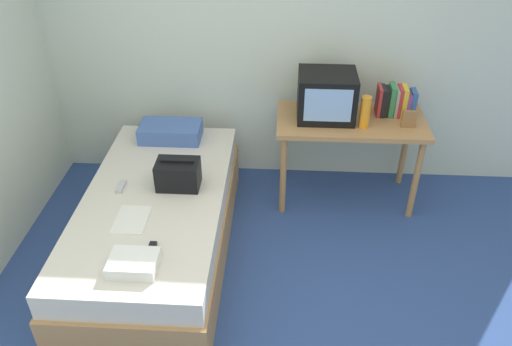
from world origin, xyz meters
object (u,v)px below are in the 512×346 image
at_px(tv, 326,96).
at_px(book_row, 395,101).
at_px(desk, 350,129).
at_px(remote_silver, 121,187).
at_px(remote_dark, 151,251).
at_px(folded_towel, 134,263).
at_px(bed, 158,224).
at_px(magazine, 132,220).
at_px(water_bottle, 365,112).
at_px(picture_frame, 409,119).
at_px(handbag, 178,174).
at_px(pillow, 171,132).

relative_size(tv, book_row, 1.49).
height_order(desk, remote_silver, desk).
height_order(book_row, remote_dark, book_row).
relative_size(book_row, folded_towel, 1.06).
bearing_deg(book_row, bed, -153.68).
distance_m(desk, magazine, 1.84).
height_order(desk, water_bottle, water_bottle).
bearing_deg(folded_towel, picture_frame, 37.63).
distance_m(picture_frame, remote_dark, 2.14).
bearing_deg(handbag, water_bottle, 21.61).
bearing_deg(magazine, folded_towel, -73.10).
relative_size(bed, remote_silver, 13.89).
height_order(handbag, remote_silver, handbag).
distance_m(bed, folded_towel, 0.77).
bearing_deg(tv, pillow, -178.84).
height_order(bed, tv, tv).
xyz_separation_m(handbag, folded_towel, (-0.11, -0.83, -0.06)).
bearing_deg(bed, remote_dark, -78.64).
distance_m(book_row, remote_dark, 2.21).
relative_size(water_bottle, pillow, 0.51).
relative_size(picture_frame, remote_dark, 0.88).
bearing_deg(remote_silver, magazine, -64.44).
relative_size(book_row, handbag, 0.98).
distance_m(magazine, remote_silver, 0.39).
xyz_separation_m(pillow, remote_silver, (-0.22, -0.71, -0.05)).
bearing_deg(folded_towel, remote_silver, 110.89).
relative_size(bed, handbag, 6.67).
height_order(desk, handbag, desk).
distance_m(bed, desk, 1.67).
bearing_deg(folded_towel, tv, 52.43).
bearing_deg(bed, book_row, 26.32).
bearing_deg(book_row, picture_frame, -69.86).
bearing_deg(remote_dark, picture_frame, 35.80).
relative_size(book_row, pillow, 0.60).
bearing_deg(book_row, remote_silver, -158.17).
height_order(bed, handbag, handbag).
distance_m(pillow, remote_dark, 1.36).
bearing_deg(tv, remote_silver, -153.32).
distance_m(tv, magazine, 1.73).
height_order(water_bottle, picture_frame, water_bottle).
bearing_deg(remote_dark, water_bottle, 41.51).
xyz_separation_m(desk, water_bottle, (0.08, -0.13, 0.22)).
bearing_deg(bed, pillow, 92.07).
relative_size(bed, tv, 4.55).
xyz_separation_m(handbag, magazine, (-0.24, -0.40, -0.10)).
height_order(remote_silver, folded_towel, folded_towel).
relative_size(tv, picture_frame, 3.20).
distance_m(desk, tv, 0.35).
bearing_deg(remote_silver, remote_dark, -60.55).
relative_size(tv, remote_dark, 2.82).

